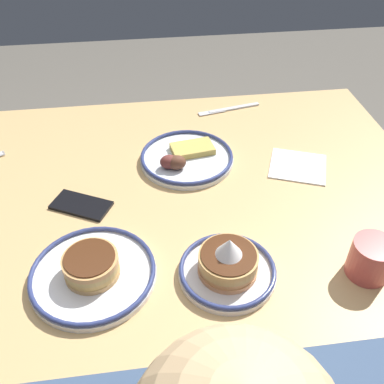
{
  "coord_description": "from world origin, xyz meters",
  "views": [
    {
      "loc": [
        0.05,
        0.85,
        1.46
      ],
      "look_at": [
        -0.06,
        0.04,
        0.77
      ],
      "focal_mm": 40.84,
      "sensor_mm": 36.0,
      "label": 1
    }
  ],
  "objects": [
    {
      "name": "ground_plane",
      "position": [
        0.0,
        0.0,
        0.0
      ],
      "size": [
        6.0,
        6.0,
        0.0
      ],
      "primitive_type": "plane",
      "color": "#635D54"
    },
    {
      "name": "dining_table",
      "position": [
        0.0,
        0.0,
        0.66
      ],
      "size": [
        1.38,
        0.97,
        0.74
      ],
      "color": "tan",
      "rests_on": "ground_plane"
    },
    {
      "name": "plate_near_main",
      "position": [
        -0.07,
        -0.13,
        0.75
      ],
      "size": [
        0.26,
        0.26,
        0.05
      ],
      "color": "silver",
      "rests_on": "dining_table"
    },
    {
      "name": "plate_center_pancakes",
      "position": [
        -0.1,
        0.28,
        0.77
      ],
      "size": [
        0.2,
        0.2,
        0.11
      ],
      "color": "silver",
      "rests_on": "dining_table"
    },
    {
      "name": "plate_far_companion",
      "position": [
        0.18,
        0.25,
        0.76
      ],
      "size": [
        0.26,
        0.26,
        0.06
      ],
      "color": "white",
      "rests_on": "dining_table"
    },
    {
      "name": "coffee_mug",
      "position": [
        -0.4,
        0.31,
        0.78
      ],
      "size": [
        0.11,
        0.09,
        0.09
      ],
      "color": "#BF4C47",
      "rests_on": "dining_table"
    },
    {
      "name": "cell_phone",
      "position": [
        0.21,
        0.02,
        0.74
      ],
      "size": [
        0.16,
        0.13,
        0.01
      ],
      "primitive_type": "cube",
      "rotation": [
        0.0,
        0.0,
        -0.48
      ],
      "color": "black",
      "rests_on": "dining_table"
    },
    {
      "name": "paper_napkin",
      "position": [
        -0.37,
        -0.06,
        0.74
      ],
      "size": [
        0.19,
        0.19,
        0.0
      ],
      "primitive_type": "cube",
      "rotation": [
        0.0,
        0.0,
        -0.38
      ],
      "color": "white",
      "rests_on": "dining_table"
    },
    {
      "name": "butter_knife",
      "position": [
        -0.24,
        -0.4,
        0.74
      ],
      "size": [
        0.21,
        0.06,
        0.01
      ],
      "color": "silver",
      "rests_on": "dining_table"
    }
  ]
}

